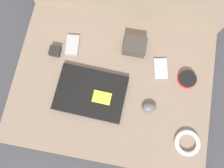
{
  "coord_description": "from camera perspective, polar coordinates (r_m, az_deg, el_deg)",
  "views": [
    {
      "loc": [
        0.04,
        -0.24,
        1.21
      ],
      "look_at": [
        0.0,
        0.0,
        0.14
      ],
      "focal_mm": 35.0,
      "sensor_mm": 36.0,
      "label": 1
    }
  ],
  "objects": [
    {
      "name": "couch_seat",
      "position": [
        1.17,
        0.0,
        -0.88
      ],
      "size": [
        1.01,
        0.76,
        0.12
      ],
      "color": "#7A6656",
      "rests_on": "ground_plane"
    },
    {
      "name": "camera_pouch",
      "position": [
        1.15,
        5.94,
        9.82
      ],
      "size": [
        0.12,
        0.09,
        0.06
      ],
      "color": "#38332D",
      "rests_on": "couch_seat"
    },
    {
      "name": "phone_silver",
      "position": [
        1.16,
        12.59,
        3.96
      ],
      "size": [
        0.08,
        0.12,
        0.01
      ],
      "rotation": [
        0.0,
        0.0,
        0.18
      ],
      "color": "#B7B7BC",
      "rests_on": "couch_seat"
    },
    {
      "name": "phone_black",
      "position": [
        1.19,
        -10.31,
        9.98
      ],
      "size": [
        0.08,
        0.12,
        0.01
      ],
      "rotation": [
        0.0,
        0.0,
        0.1
      ],
      "color": "#99999E",
      "rests_on": "couch_seat"
    },
    {
      "name": "cable_coil",
      "position": [
        1.14,
        19.08,
        -14.29
      ],
      "size": [
        0.12,
        0.12,
        0.02
      ],
      "color": "white",
      "rests_on": "couch_seat"
    },
    {
      "name": "laptop",
      "position": [
        1.1,
        -5.54,
        -2.36
      ],
      "size": [
        0.35,
        0.25,
        0.03
      ],
      "rotation": [
        0.0,
        0.0,
        -0.04
      ],
      "color": "black",
      "rests_on": "couch_seat"
    },
    {
      "name": "speaker_puck",
      "position": [
        1.17,
        19.06,
        1.25
      ],
      "size": [
        0.09,
        0.09,
        0.02
      ],
      "color": "red",
      "rests_on": "couch_seat"
    },
    {
      "name": "charger_brick",
      "position": [
        1.19,
        -14.66,
        8.28
      ],
      "size": [
        0.05,
        0.05,
        0.03
      ],
      "color": "black",
      "rests_on": "couch_seat"
    },
    {
      "name": "ground_plane",
      "position": [
        1.23,
        0.0,
        -1.46
      ],
      "size": [
        8.0,
        8.0,
        0.0
      ],
      "primitive_type": "plane",
      "color": "#38383D"
    },
    {
      "name": "computer_mouse",
      "position": [
        1.09,
        9.68,
        -5.94
      ],
      "size": [
        0.08,
        0.06,
        0.03
      ],
      "rotation": [
        0.0,
        0.0,
        0.22
      ],
      "color": "#4C4C51",
      "rests_on": "couch_seat"
    }
  ]
}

